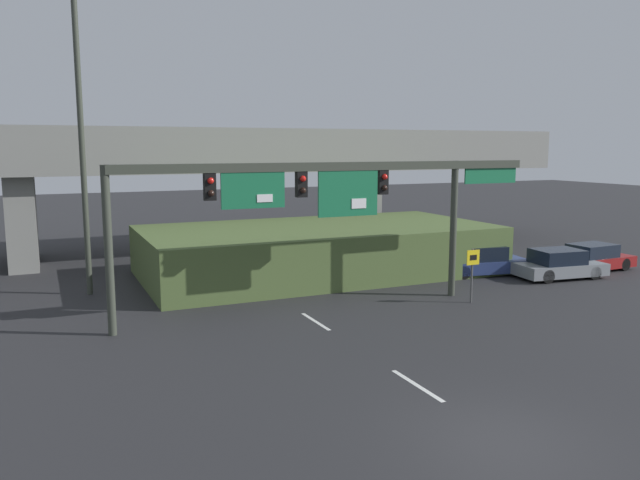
# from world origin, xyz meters

# --- Properties ---
(ground_plane) EXTENTS (160.00, 160.00, 0.00)m
(ground_plane) POSITION_xyz_m (0.00, 0.00, 0.00)
(ground_plane) COLOR #262628
(lane_markings) EXTENTS (0.14, 22.34, 0.01)m
(lane_markings) POSITION_xyz_m (0.00, 13.25, 0.00)
(lane_markings) COLOR silver
(lane_markings) RESTS_ON ground
(signal_gantry) EXTENTS (17.07, 0.44, 5.66)m
(signal_gantry) POSITION_xyz_m (1.08, 11.19, 4.63)
(signal_gantry) COLOR #383D33
(signal_gantry) RESTS_ON ground
(speed_limit_sign) EXTENTS (0.60, 0.11, 2.21)m
(speed_limit_sign) POSITION_xyz_m (6.83, 9.85, 1.45)
(speed_limit_sign) COLOR #4C4C4C
(speed_limit_sign) RESTS_ON ground
(highway_light_pole_near) EXTENTS (0.70, 0.36, 15.81)m
(highway_light_pole_near) POSITION_xyz_m (-7.09, 17.73, 8.29)
(highway_light_pole_near) COLOR #383D33
(highway_light_pole_near) RESTS_ON ground
(overpass_bridge) EXTENTS (45.83, 7.98, 7.25)m
(overpass_bridge) POSITION_xyz_m (0.00, 26.54, 5.20)
(overpass_bridge) COLOR gray
(overpass_bridge) RESTS_ON ground
(grass_embankment) EXTENTS (16.99, 8.60, 2.34)m
(grass_embankment) POSITION_xyz_m (3.67, 17.88, 1.17)
(grass_embankment) COLOR #4C6033
(grass_embankment) RESTS_ON ground
(parked_sedan_near_right) EXTENTS (4.72, 2.54, 1.45)m
(parked_sedan_near_right) POSITION_xyz_m (10.76, 14.21, 0.67)
(parked_sedan_near_right) COLOR navy
(parked_sedan_near_right) RESTS_ON ground
(parked_sedan_mid_right) EXTENTS (4.44, 2.37, 1.39)m
(parked_sedan_mid_right) POSITION_xyz_m (13.65, 12.04, 0.65)
(parked_sedan_mid_right) COLOR gray
(parked_sedan_mid_right) RESTS_ON ground
(parked_sedan_far_right) EXTENTS (4.29, 1.93, 1.37)m
(parked_sedan_far_right) POSITION_xyz_m (16.67, 12.74, 0.63)
(parked_sedan_far_right) COLOR maroon
(parked_sedan_far_right) RESTS_ON ground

